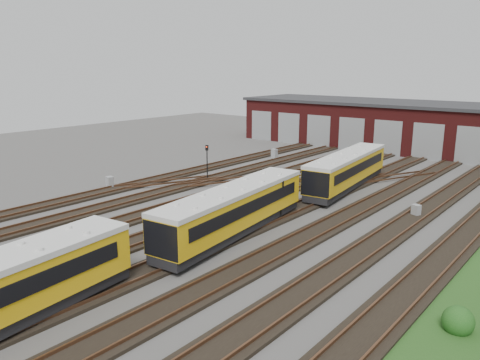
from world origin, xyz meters
The scene contains 14 objects.
ground centered at (0.00, 0.00, 0.00)m, with size 120.00×120.00×0.00m, color #474542.
track_network centered at (-0.17, 0.59, 0.11)m, with size 30.40×70.00×0.33m.
maintenance_shed centered at (-0.01, 39.97, 3.20)m, with size 51.00×12.50×6.35m.
metro_train centered at (2.00, -0.88, 1.84)m, with size 4.21×46.48×2.95m.
signal_mast_0 centered at (-10.19, 9.39, 2.26)m, with size 0.31×0.30×3.54m.
signal_mast_1 centered at (-0.37, 20.33, 1.98)m, with size 0.31×0.30×3.05m.
signal_mast_2 centered at (1.01, 16.77, 1.81)m, with size 0.25×0.23×2.80m.
signal_mast_3 centered at (2.64, 3.66, 1.95)m, with size 0.27×0.25×3.03m.
relay_cabinet_0 centered at (-15.00, 1.36, 0.56)m, with size 0.67×0.56×1.11m, color #96989A.
relay_cabinet_1 centered at (-11.92, 23.27, 0.55)m, with size 0.66×0.55×1.10m, color #96989A.
relay_cabinet_2 centered at (-2.61, 9.88, 0.49)m, with size 0.59×0.49×0.98m, color #96989A.
relay_cabinet_3 centered at (-1.56, 19.33, 0.57)m, with size 0.69×0.57×1.14m, color #96989A.
relay_cabinet_4 centered at (9.90, 10.90, 0.47)m, with size 0.57×0.47×0.95m, color #96989A.
bush_0 centered at (16.81, -3.67, 0.67)m, with size 1.34×1.34×1.34m, color #174914.
Camera 1 is at (21.02, -23.34, 10.98)m, focal length 35.00 mm.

